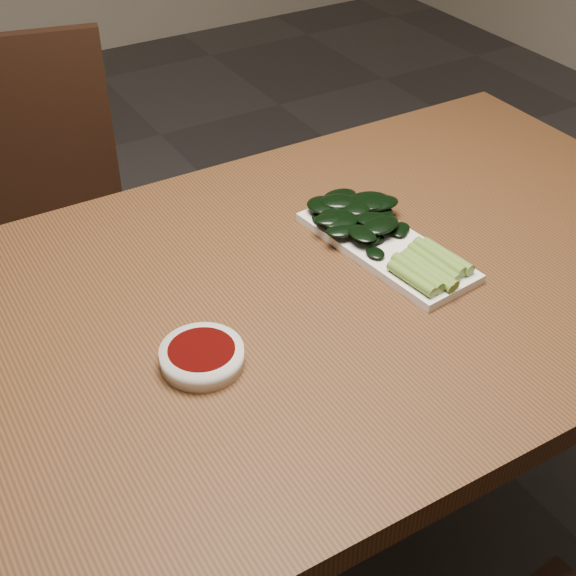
# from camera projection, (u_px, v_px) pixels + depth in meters

# --- Properties ---
(table) EXTENTS (1.40, 0.80, 0.75)m
(table) POSITION_uv_depth(u_px,v_px,m) (307.00, 324.00, 1.22)
(table) COLOR #4B2C15
(table) RESTS_ON ground
(chair_far) EXTENTS (0.47, 0.47, 0.89)m
(chair_far) POSITION_uv_depth(u_px,v_px,m) (42.00, 229.00, 1.79)
(chair_far) COLOR black
(chair_far) RESTS_ON ground
(sauce_bowl) EXTENTS (0.11, 0.11, 0.03)m
(sauce_bowl) POSITION_uv_depth(u_px,v_px,m) (202.00, 356.00, 1.04)
(sauce_bowl) COLOR silver
(sauce_bowl) RESTS_ON table
(serving_plate) EXTENTS (0.15, 0.32, 0.01)m
(serving_plate) POSITION_uv_depth(u_px,v_px,m) (386.00, 247.00, 1.25)
(serving_plate) COLOR silver
(serving_plate) RESTS_ON table
(gai_lan) EXTENTS (0.17, 0.32, 0.03)m
(gai_lan) POSITION_uv_depth(u_px,v_px,m) (374.00, 226.00, 1.26)
(gai_lan) COLOR olive
(gai_lan) RESTS_ON serving_plate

